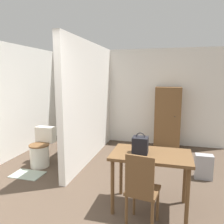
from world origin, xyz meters
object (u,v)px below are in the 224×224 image
(handbag, at_px, (140,145))
(wooden_cabinet, at_px, (167,118))
(toilet, at_px, (41,149))
(dining_table, at_px, (151,161))
(wooden_chair, at_px, (141,189))
(space_heater, at_px, (204,167))

(handbag, bearing_deg, wooden_cabinet, 83.52)
(handbag, bearing_deg, toilet, 155.76)
(dining_table, distance_m, wooden_cabinet, 2.77)
(handbag, bearing_deg, wooden_chair, -79.23)
(toilet, height_order, handbag, handbag)
(handbag, xyz_separation_m, wooden_cabinet, (0.32, 2.79, -0.13))
(wooden_chair, height_order, handbag, handbag)
(toilet, height_order, space_heater, toilet)
(space_heater, bearing_deg, handbag, -130.10)
(toilet, distance_m, space_heater, 3.13)
(wooden_cabinet, bearing_deg, dining_table, -93.61)
(toilet, relative_size, space_heater, 1.73)
(space_heater, bearing_deg, wooden_cabinet, 112.33)
(toilet, relative_size, wooden_cabinet, 0.49)
(dining_table, relative_size, wooden_cabinet, 0.68)
(wooden_chair, xyz_separation_m, space_heater, (0.91, 1.57, -0.29))
(wooden_cabinet, bearing_deg, toilet, -143.31)
(toilet, bearing_deg, dining_table, -22.22)
(dining_table, bearing_deg, toilet, 157.78)
(handbag, distance_m, wooden_cabinet, 2.81)
(wooden_cabinet, height_order, space_heater, wooden_cabinet)
(wooden_chair, height_order, wooden_cabinet, wooden_cabinet)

